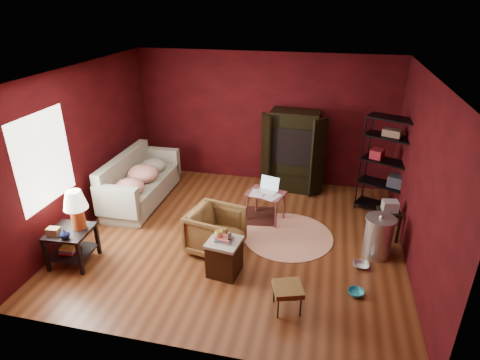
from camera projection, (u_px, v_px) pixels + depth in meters
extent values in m
cube|color=brown|center=(237.00, 237.00, 6.97)|extent=(5.50, 5.00, 0.02)
cube|color=white|center=(237.00, 72.00, 5.78)|extent=(5.50, 5.00, 0.02)
cube|color=#470A0D|center=(264.00, 119.00, 8.60)|extent=(5.50, 0.02, 2.80)
cube|color=#470A0D|center=(182.00, 252.00, 4.16)|extent=(5.50, 0.02, 2.80)
cube|color=#470A0D|center=(82.00, 149.00, 6.94)|extent=(0.02, 5.00, 2.80)
cube|color=#470A0D|center=(422.00, 179.00, 5.82)|extent=(0.02, 5.00, 2.80)
cube|color=white|center=(44.00, 159.00, 5.96)|extent=(0.02, 1.20, 1.40)
imported|color=#A1A08B|center=(140.00, 183.00, 7.99)|extent=(0.71, 2.09, 0.81)
imported|color=black|center=(216.00, 229.00, 6.44)|extent=(0.87, 0.91, 0.81)
imported|color=silver|center=(362.00, 260.00, 6.15)|extent=(0.25, 0.07, 0.25)
imported|color=#27A1B9|center=(357.00, 288.00, 5.58)|extent=(0.24, 0.14, 0.22)
imported|color=#0D1844|center=(65.00, 234.00, 5.86)|extent=(0.18, 0.18, 0.15)
imported|color=#FBE77B|center=(219.00, 233.00, 5.80)|extent=(0.13, 0.10, 0.12)
cube|color=black|center=(69.00, 232.00, 6.09)|extent=(0.65, 0.65, 0.04)
cube|color=black|center=(74.00, 252.00, 6.25)|extent=(0.60, 0.60, 0.03)
cube|color=black|center=(46.00, 255.00, 6.00)|extent=(0.05, 0.05, 0.57)
cube|color=black|center=(80.00, 259.00, 5.92)|extent=(0.05, 0.05, 0.57)
cube|color=black|center=(66.00, 236.00, 6.49)|extent=(0.05, 0.05, 0.57)
cube|color=black|center=(97.00, 238.00, 6.41)|extent=(0.05, 0.05, 0.57)
cylinder|color=#C85A24|center=(78.00, 218.00, 6.08)|extent=(0.22, 0.22, 0.34)
cone|color=#F2E5C6|center=(75.00, 200.00, 5.95)|extent=(0.39, 0.39, 0.28)
cube|color=olive|center=(53.00, 232.00, 5.94)|extent=(0.19, 0.13, 0.12)
cube|color=#C33036|center=(70.00, 249.00, 6.23)|extent=(0.24, 0.30, 0.03)
cube|color=#3080C3|center=(70.00, 247.00, 6.22)|extent=(0.24, 0.30, 0.03)
cube|color=gold|center=(71.00, 246.00, 6.20)|extent=(0.24, 0.30, 0.03)
cube|color=#A1A08B|center=(142.00, 189.00, 8.01)|extent=(0.83, 1.96, 0.41)
cube|color=#A1A08B|center=(124.00, 175.00, 7.97)|extent=(0.19, 1.96, 0.83)
cube|color=#A1A08B|center=(117.00, 202.00, 7.05)|extent=(0.83, 0.19, 0.57)
cube|color=#A1A08B|center=(161.00, 161.00, 8.78)|extent=(0.83, 0.19, 0.57)
ellipsoid|color=red|center=(130.00, 187.00, 7.36)|extent=(0.54, 0.54, 0.29)
ellipsoid|color=red|center=(143.00, 173.00, 7.85)|extent=(0.60, 0.60, 0.33)
ellipsoid|color=#A1A08B|center=(154.00, 165.00, 8.33)|extent=(0.50, 0.50, 0.27)
cube|color=#3C210D|center=(224.00, 258.00, 5.96)|extent=(0.49, 0.49, 0.52)
cube|color=#A1A08B|center=(224.00, 242.00, 5.84)|extent=(0.52, 0.52, 0.05)
cube|color=beige|center=(224.00, 240.00, 5.83)|extent=(0.28, 0.23, 0.02)
cube|color=#456CA2|center=(224.00, 239.00, 5.82)|extent=(0.25, 0.19, 0.02)
cube|color=#B94F45|center=(224.00, 238.00, 5.81)|extent=(0.27, 0.23, 0.02)
cube|color=black|center=(230.00, 237.00, 5.80)|extent=(0.08, 0.16, 0.02)
cube|color=black|center=(288.00, 289.00, 5.23)|extent=(0.47, 0.47, 0.07)
cube|color=black|center=(288.00, 292.00, 5.25)|extent=(0.42, 0.42, 0.02)
cylinder|color=black|center=(278.00, 309.00, 5.16)|extent=(0.02, 0.02, 0.31)
cylinder|color=black|center=(301.00, 307.00, 5.19)|extent=(0.02, 0.02, 0.31)
cylinder|color=black|center=(274.00, 293.00, 5.43)|extent=(0.02, 0.02, 0.31)
cylinder|color=black|center=(296.00, 292.00, 5.45)|extent=(0.02, 0.02, 0.31)
cylinder|color=beige|center=(288.00, 236.00, 6.99)|extent=(2.07, 2.07, 0.01)
cube|color=#4C1B14|center=(247.00, 215.00, 7.61)|extent=(1.16, 0.85, 0.01)
cube|color=brown|center=(266.00, 193.00, 7.27)|extent=(0.76, 0.62, 0.03)
cylinder|color=brown|center=(247.00, 207.00, 7.36)|extent=(0.05, 0.05, 0.55)
cylinder|color=brown|center=(276.00, 215.00, 7.11)|extent=(0.05, 0.05, 0.55)
cylinder|color=brown|center=(256.00, 199.00, 7.66)|extent=(0.05, 0.05, 0.55)
cylinder|color=brown|center=(284.00, 206.00, 7.41)|extent=(0.05, 0.05, 0.55)
cube|color=silver|center=(267.00, 191.00, 7.29)|extent=(0.40, 0.33, 0.02)
cube|color=silver|center=(270.00, 183.00, 7.33)|extent=(0.36, 0.17, 0.24)
cube|color=silver|center=(257.00, 193.00, 7.23)|extent=(0.25, 0.34, 0.00)
cube|color=silver|center=(272.00, 197.00, 7.12)|extent=(0.35, 0.40, 0.00)
cube|color=black|center=(293.00, 151.00, 8.37)|extent=(1.02, 0.60, 1.71)
cube|color=black|center=(293.00, 144.00, 8.22)|extent=(0.84, 0.46, 0.77)
cube|color=black|center=(266.00, 153.00, 8.29)|extent=(0.25, 0.37, 1.62)
cube|color=black|center=(318.00, 158.00, 8.01)|extent=(0.29, 0.34, 1.62)
cube|color=#2B2D2F|center=(293.00, 148.00, 8.29)|extent=(0.59, 0.49, 0.47)
cube|color=black|center=(291.00, 151.00, 8.09)|extent=(0.45, 0.04, 0.36)
cube|color=black|center=(292.00, 172.00, 8.52)|extent=(0.84, 0.50, 0.05)
cylinder|color=black|center=(360.00, 164.00, 7.51)|extent=(0.03, 0.03, 1.87)
cylinder|color=black|center=(408.00, 176.00, 7.04)|extent=(0.03, 0.03, 1.87)
cylinder|color=black|center=(367.00, 158.00, 7.78)|extent=(0.03, 0.03, 1.87)
cylinder|color=black|center=(414.00, 169.00, 7.32)|extent=(0.03, 0.03, 1.87)
cube|color=black|center=(380.00, 206.00, 7.76)|extent=(1.00, 0.73, 0.03)
cube|color=black|center=(384.00, 184.00, 7.57)|extent=(1.00, 0.73, 0.03)
cube|color=black|center=(388.00, 161.00, 7.37)|extent=(1.00, 0.73, 0.03)
cube|color=black|center=(392.00, 137.00, 7.17)|extent=(1.00, 0.73, 0.03)
cube|color=black|center=(395.00, 119.00, 7.03)|extent=(1.00, 0.73, 0.03)
cube|color=maroon|center=(377.00, 154.00, 7.44)|extent=(0.29, 0.32, 0.17)
cube|color=#2F303B|center=(396.00, 181.00, 7.40)|extent=(0.34, 0.34, 0.21)
cube|color=brown|center=(392.00, 133.00, 7.14)|extent=(0.37, 0.31, 0.12)
cube|color=black|center=(389.00, 211.00, 6.74)|extent=(0.40, 0.40, 0.04)
cube|color=black|center=(380.00, 229.00, 6.72)|extent=(0.04, 0.04, 0.51)
cube|color=black|center=(398.00, 230.00, 6.70)|extent=(0.04, 0.04, 0.51)
cube|color=black|center=(376.00, 220.00, 6.99)|extent=(0.04, 0.04, 0.51)
cube|color=black|center=(393.00, 220.00, 6.97)|extent=(0.04, 0.04, 0.51)
cube|color=#B4B4B8|center=(390.00, 206.00, 6.69)|extent=(0.27, 0.23, 0.18)
cylinder|color=silver|center=(378.00, 238.00, 6.36)|extent=(0.52, 0.52, 0.64)
cylinder|color=silver|center=(381.00, 219.00, 6.21)|extent=(0.57, 0.57, 0.04)
sphere|color=silver|center=(381.00, 217.00, 6.19)|extent=(0.08, 0.08, 0.06)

